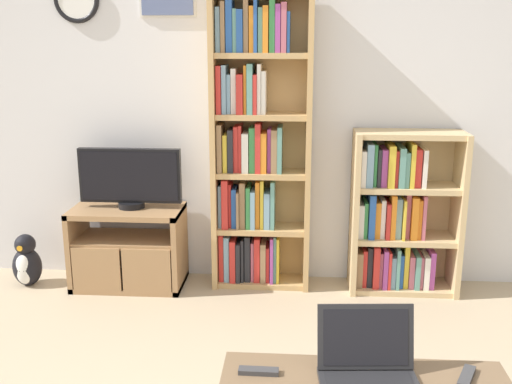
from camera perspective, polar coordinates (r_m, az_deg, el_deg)
wall_back at (r=4.13m, az=1.06°, el=9.19°), size 5.71×0.09×2.60m
tv_stand at (r=4.25m, az=-12.08°, el=-5.17°), size 0.76×0.41×0.56m
television at (r=4.14m, az=-11.90°, el=1.31°), size 0.70×0.18×0.41m
bookshelf_tall at (r=4.02m, az=-0.10°, el=4.35°), size 0.66×0.26×1.98m
bookshelf_short at (r=4.15m, az=13.35°, el=-2.21°), size 0.72×0.32×1.10m
laptop at (r=2.44m, az=10.65°, el=-15.95°), size 0.40×0.33×0.28m
remote_near_laptop at (r=2.48m, az=0.25°, el=-16.69°), size 0.16×0.05×0.02m
remote_far_from_laptop at (r=2.58m, az=19.42°, el=-16.25°), size 0.11×0.16×0.02m
penguin_figurine at (r=4.49m, az=-21.02°, el=-6.29°), size 0.20×0.18×0.37m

